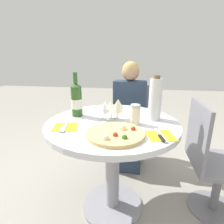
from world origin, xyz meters
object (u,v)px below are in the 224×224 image
Objects in this scene: seated_diner at (129,120)px; wine_bottle at (77,100)px; dining_table at (112,143)px; pizza_large at (116,133)px; chair_behind_diner at (129,124)px; tall_carafe at (155,99)px; chair_empty_side at (212,163)px.

seated_diner is 0.79m from wine_bottle.
dining_table is 0.31m from pizza_large.
chair_behind_diner is (0.07, 0.82, -0.16)m from dining_table.
seated_diner reaches higher than tall_carafe.
chair_behind_diner is 0.90m from tall_carafe.
pizza_large is at bearing -126.10° from tall_carafe.
seated_diner is at bearing 90.00° from chair_behind_diner.
seated_diner is 3.40× the size of pizza_large.
chair_behind_diner reaches higher than pizza_large.
seated_diner reaches higher than chair_empty_side.
pizza_large is (-0.02, -0.91, 0.24)m from seated_diner.
dining_table is at bearing -15.04° from wine_bottle.
wine_bottle is at bearing -179.05° from tall_carafe.
seated_diner is 1.31× the size of chair_empty_side.
tall_carafe reaches higher than chair_behind_diner.
chair_empty_side is at bearing 7.85° from dining_table.
tall_carafe is (0.22, -0.73, 0.48)m from chair_behind_diner.
dining_table is 2.76× the size of pizza_large.
chair_empty_side is 2.59× the size of pizza_large.
chair_empty_side is 1.14m from wine_bottle.
pizza_large is 0.43m from tall_carafe.
chair_empty_side is 2.75× the size of tall_carafe.
wine_bottle is at bearing 63.79° from chair_behind_diner.
chair_behind_diner is 0.17m from seated_diner.
chair_behind_diner is 2.75× the size of tall_carafe.
pizza_large is (-0.02, -1.05, 0.34)m from chair_behind_diner.
pizza_large is at bearing -76.46° from dining_table.
chair_behind_diner is at bearing 106.87° from tall_carafe.
wine_bottle reaches higher than pizza_large.
seated_diner is (-0.00, -0.14, 0.10)m from chair_behind_diner.
seated_diner is at bearing -130.35° from chair_empty_side.
seated_diner reaches higher than wine_bottle.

